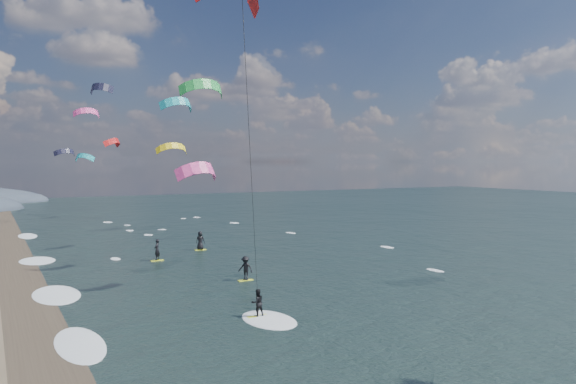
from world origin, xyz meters
name	(u,v)px	position (x,y,z in m)	size (l,w,h in m)	color
kitesurfer_near_b	(251,115)	(-3.39, 11.11, 10.58)	(6.89, 8.58, 16.67)	#E4F42B
far_kitesurfers	(209,254)	(2.02, 31.30, 0.90)	(6.34, 15.94, 1.86)	#E4F42B
bg_kite_field	(123,131)	(0.78, 57.83, 12.24)	(12.61, 68.23, 9.90)	#D83F8C
shoreline_surf	(71,347)	(-10.80, 14.75, 0.00)	(2.40, 79.40, 0.11)	white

